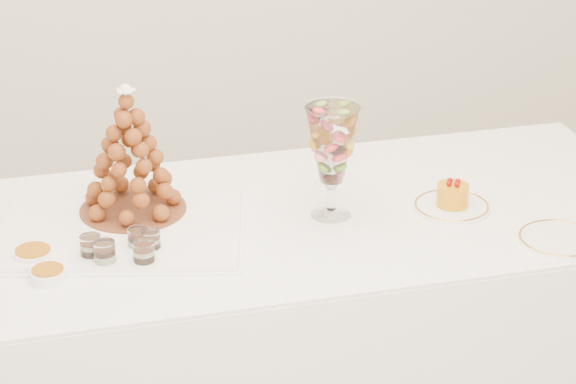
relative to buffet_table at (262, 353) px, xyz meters
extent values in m
cube|color=white|center=(0.00, 0.00, -0.01)|extent=(2.26, 0.95, 0.84)
cube|color=white|center=(0.00, 0.00, 0.42)|extent=(2.25, 0.95, 0.01)
cube|color=white|center=(-0.37, 0.01, 0.44)|extent=(0.71, 0.59, 0.02)
cylinder|color=white|center=(0.19, -0.02, 0.43)|extent=(0.11, 0.11, 0.02)
cylinder|color=white|center=(0.19, -0.02, 0.48)|extent=(0.02, 0.02, 0.08)
sphere|color=white|center=(0.19, -0.02, 0.52)|extent=(0.04, 0.04, 0.04)
cylinder|color=white|center=(0.52, -0.05, 0.43)|extent=(0.21, 0.21, 0.01)
cylinder|color=white|center=(0.73, -0.30, 0.43)|extent=(0.22, 0.22, 0.01)
cylinder|color=white|center=(-0.46, -0.14, 0.46)|extent=(0.06, 0.06, 0.07)
cylinder|color=white|center=(-0.34, -0.12, 0.46)|extent=(0.06, 0.06, 0.07)
cylinder|color=white|center=(-0.31, -0.13, 0.46)|extent=(0.06, 0.06, 0.07)
cylinder|color=white|center=(-0.43, -0.18, 0.46)|extent=(0.07, 0.07, 0.07)
cylinder|color=white|center=(-0.33, -0.20, 0.46)|extent=(0.06, 0.06, 0.07)
cylinder|color=white|center=(-0.60, -0.10, 0.44)|extent=(0.10, 0.10, 0.03)
cylinder|color=white|center=(-0.57, -0.21, 0.44)|extent=(0.09, 0.09, 0.03)
cylinder|color=brown|center=(-0.33, 0.09, 0.45)|extent=(0.29, 0.29, 0.01)
cone|color=brown|center=(-0.33, 0.09, 0.62)|extent=(0.28, 0.28, 0.34)
sphere|color=white|center=(-0.33, 0.09, 0.78)|extent=(0.03, 0.03, 0.03)
cylinder|color=orange|center=(0.53, -0.05, 0.46)|extent=(0.09, 0.09, 0.06)
sphere|color=#810704|center=(0.54, -0.05, 0.50)|extent=(0.02, 0.02, 0.02)
sphere|color=#810704|center=(0.52, -0.04, 0.50)|extent=(0.02, 0.02, 0.02)
sphere|color=#810704|center=(0.51, -0.06, 0.50)|extent=(0.02, 0.02, 0.02)
sphere|color=#810704|center=(0.53, -0.07, 0.50)|extent=(0.02, 0.02, 0.02)
camera|label=1|loc=(-0.54, -2.65, 1.76)|focal=70.00mm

